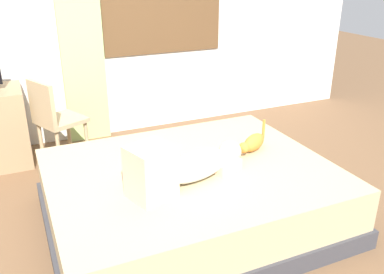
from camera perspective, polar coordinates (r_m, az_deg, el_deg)
name	(u,v)px	position (r m, az deg, el deg)	size (l,w,h in m)	color
ground_plane	(188,236)	(3.05, -0.54, -13.54)	(16.00, 16.00, 0.00)	brown
back_wall_with_window	(103,1)	(4.61, -12.17, 17.87)	(6.40, 0.14, 2.90)	silver
bed	(191,195)	(3.09, -0.18, -8.07)	(2.05, 1.65, 0.45)	#38383D
person_lying	(185,166)	(2.76, -0.94, -4.05)	(0.93, 0.51, 0.34)	silver
cat	(253,143)	(3.26, 8.38, -0.81)	(0.32, 0.23, 0.21)	#C67A2D
chair_by_desk	(54,117)	(3.99, -18.52, 2.58)	(0.50, 0.50, 0.86)	tan
curtain_left	(80,30)	(4.47, -15.20, 14.01)	(0.44, 0.06, 2.37)	#ADCC75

